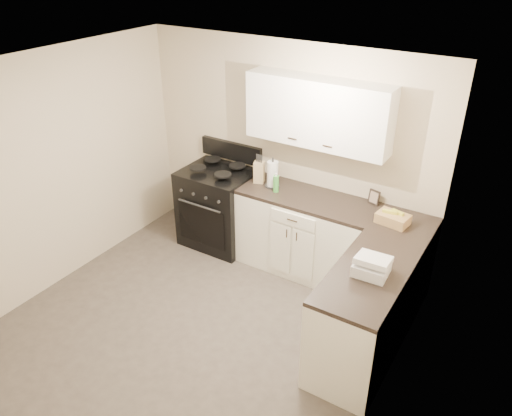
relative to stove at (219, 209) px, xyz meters
The scene contains 19 objects.
floor 1.71m from the stove, 63.27° to the right, with size 3.60×3.60×0.00m, color #473F38.
ceiling 2.62m from the stove, 63.27° to the right, with size 3.60×3.60×0.00m, color white.
wall_back 1.13m from the stove, 23.63° to the left, with size 3.60×3.60×0.00m, color beige.
wall_right 3.04m from the stove, 30.12° to the right, with size 3.60×3.60×0.00m, color beige.
wall_left 1.98m from the stove, 125.63° to the right, with size 3.60×3.60×0.00m, color beige.
base_cabinets_back 1.17m from the stove, ahead, with size 1.55×0.60×0.90m, color white.
base_cabinets_right 2.33m from the stove, 15.57° to the right, with size 0.60×1.90×0.90m, color white.
countertop_back 1.26m from the stove, ahead, with size 1.55×0.60×0.04m, color black.
countertop_right 2.37m from the stove, 15.57° to the right, with size 0.60×1.90×0.04m, color black.
upper_cabinets 1.82m from the stove, ahead, with size 1.55×0.30×0.70m, color white.
stove is the anchor object (origin of this frame).
knife_block 0.81m from the stove, ahead, with size 0.11×0.10×0.25m, color tan.
paper_towel 0.96m from the stove, ahead, with size 0.12×0.12×0.30m, color white.
soap_bottle 1.00m from the stove, ahead, with size 0.06×0.06×0.19m, color green.
picture_frame 1.94m from the stove, ahead, with size 0.12×0.02×0.16m, color black.
wicker_basket 2.20m from the stove, ahead, with size 0.30×0.20×0.10m, color tan.
countertop_grill 2.50m from the stove, 22.67° to the right, with size 0.28×0.26×0.10m, color white.
oven_mitt_near 2.24m from the stove, 31.02° to the right, with size 0.02×0.17×0.30m, color black.
oven_mitt_far 2.11m from the stove, 24.28° to the right, with size 0.02×0.15×0.26m, color black.
Camera 1 is at (2.49, -2.86, 3.44)m, focal length 35.00 mm.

